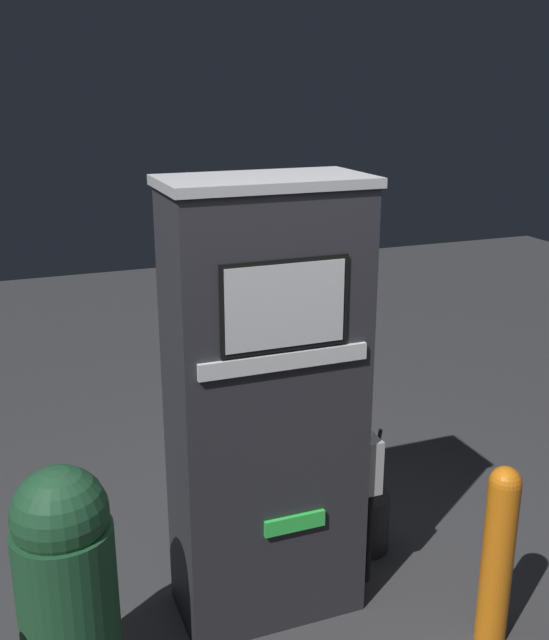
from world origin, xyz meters
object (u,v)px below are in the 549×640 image
Objects in this scene: safety_bollard at (498,551)px; squeegee_bucket at (366,521)px; gas_pump at (267,408)px; trash_bin at (67,587)px.

squeegee_bucket is (-0.20, 0.80, -0.28)m from safety_bollard.
gas_pump is 1.16m from safety_bollard.
trash_bin reaches higher than squeegee_bucket.
safety_bollard reaches higher than squeegee_bucket.
gas_pump is at bearing 145.48° from safety_bollard.
safety_bollard is (0.84, -0.58, -0.56)m from gas_pump.
trash_bin reaches higher than safety_bollard.
gas_pump reaches higher than trash_bin.
squeegee_bucket is at bearing 104.04° from safety_bollard.
safety_bollard is 0.83× the size of trash_bin.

